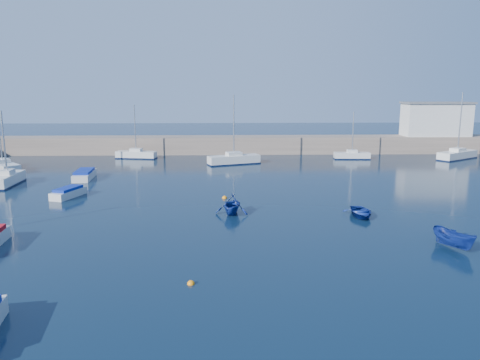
{
  "coord_description": "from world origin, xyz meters",
  "views": [
    {
      "loc": [
        -3.03,
        -26.66,
        10.03
      ],
      "look_at": [
        -1.7,
        16.02,
        1.6
      ],
      "focal_mm": 35.0,
      "sensor_mm": 36.0,
      "label": 1
    }
  ],
  "objects_px": {
    "sailboat_3": "(8,179)",
    "sailboat_7": "(352,155)",
    "motorboat_1": "(68,192)",
    "harbor_office": "(436,120)",
    "dinghy_left": "(232,204)",
    "sailboat_4": "(3,167)",
    "dinghy_right": "(454,239)",
    "dinghy_center": "(361,212)",
    "motorboat_2": "(84,175)",
    "sailboat_8": "(457,155)",
    "sailboat_5": "(136,154)",
    "sailboat_6": "(234,159)"
  },
  "relations": [
    {
      "from": "harbor_office",
      "to": "dinghy_left",
      "type": "xyz_separation_m",
      "value": [
        -32.53,
        -36.1,
        -4.29
      ]
    },
    {
      "from": "sailboat_4",
      "to": "motorboat_2",
      "type": "relative_size",
      "value": 1.79
    },
    {
      "from": "sailboat_4",
      "to": "dinghy_right",
      "type": "xyz_separation_m",
      "value": [
        41.59,
        -29.07,
        -0.02
      ]
    },
    {
      "from": "sailboat_8",
      "to": "motorboat_2",
      "type": "height_order",
      "value": "sailboat_8"
    },
    {
      "from": "sailboat_6",
      "to": "sailboat_7",
      "type": "height_order",
      "value": "sailboat_6"
    },
    {
      "from": "dinghy_right",
      "to": "dinghy_center",
      "type": "bearing_deg",
      "value": 92.79
    },
    {
      "from": "sailboat_3",
      "to": "dinghy_left",
      "type": "relative_size",
      "value": 2.52
    },
    {
      "from": "sailboat_8",
      "to": "sailboat_7",
      "type": "bearing_deg",
      "value": 54.62
    },
    {
      "from": "sailboat_5",
      "to": "sailboat_8",
      "type": "relative_size",
      "value": 0.81
    },
    {
      "from": "sailboat_5",
      "to": "dinghy_center",
      "type": "relative_size",
      "value": 2.33
    },
    {
      "from": "harbor_office",
      "to": "dinghy_left",
      "type": "height_order",
      "value": "harbor_office"
    },
    {
      "from": "sailboat_6",
      "to": "motorboat_2",
      "type": "distance_m",
      "value": 19.6
    },
    {
      "from": "sailboat_4",
      "to": "dinghy_center",
      "type": "height_order",
      "value": "sailboat_4"
    },
    {
      "from": "sailboat_8",
      "to": "motorboat_2",
      "type": "relative_size",
      "value": 1.86
    },
    {
      "from": "sailboat_7",
      "to": "motorboat_1",
      "type": "bearing_deg",
      "value": 127.19
    },
    {
      "from": "sailboat_4",
      "to": "sailboat_5",
      "type": "xyz_separation_m",
      "value": [
        14.21,
        10.45,
        -0.04
      ]
    },
    {
      "from": "sailboat_8",
      "to": "sailboat_4",
      "type": "bearing_deg",
      "value": 64.46
    },
    {
      "from": "harbor_office",
      "to": "motorboat_2",
      "type": "relative_size",
      "value": 1.98
    },
    {
      "from": "sailboat_5",
      "to": "dinghy_right",
      "type": "bearing_deg",
      "value": -134.72
    },
    {
      "from": "harbor_office",
      "to": "motorboat_2",
      "type": "height_order",
      "value": "harbor_office"
    },
    {
      "from": "sailboat_7",
      "to": "motorboat_1",
      "type": "xyz_separation_m",
      "value": [
        -32.83,
        -22.83,
        -0.09
      ]
    },
    {
      "from": "dinghy_center",
      "to": "motorboat_1",
      "type": "bearing_deg",
      "value": 165.02
    },
    {
      "from": "sailboat_8",
      "to": "dinghy_right",
      "type": "relative_size",
      "value": 2.98
    },
    {
      "from": "dinghy_center",
      "to": "sailboat_7",
      "type": "bearing_deg",
      "value": 77.66
    },
    {
      "from": "motorboat_2",
      "to": "sailboat_8",
      "type": "bearing_deg",
      "value": 10.9
    },
    {
      "from": "sailboat_5",
      "to": "sailboat_6",
      "type": "distance_m",
      "value": 15.09
    },
    {
      "from": "harbor_office",
      "to": "sailboat_3",
      "type": "relative_size",
      "value": 1.29
    },
    {
      "from": "sailboat_3",
      "to": "sailboat_7",
      "type": "bearing_deg",
      "value": 20.5
    },
    {
      "from": "harbor_office",
      "to": "dinghy_left",
      "type": "bearing_deg",
      "value": -132.02
    },
    {
      "from": "harbor_office",
      "to": "motorboat_1",
      "type": "distance_m",
      "value": 56.38
    },
    {
      "from": "sailboat_4",
      "to": "dinghy_left",
      "type": "height_order",
      "value": "sailboat_4"
    },
    {
      "from": "sailboat_6",
      "to": "dinghy_center",
      "type": "relative_size",
      "value": 2.78
    },
    {
      "from": "sailboat_4",
      "to": "dinghy_left",
      "type": "xyz_separation_m",
      "value": [
        27.63,
        -20.4,
        0.18
      ]
    },
    {
      "from": "sailboat_5",
      "to": "dinghy_center",
      "type": "distance_m",
      "value": 39.66
    },
    {
      "from": "dinghy_right",
      "to": "dinghy_left",
      "type": "bearing_deg",
      "value": 124.72
    },
    {
      "from": "sailboat_3",
      "to": "motorboat_2",
      "type": "xyz_separation_m",
      "value": [
        7.01,
        3.28,
        -0.17
      ]
    },
    {
      "from": "sailboat_4",
      "to": "dinghy_right",
      "type": "height_order",
      "value": "sailboat_4"
    },
    {
      "from": "sailboat_5",
      "to": "dinghy_right",
      "type": "xyz_separation_m",
      "value": [
        27.38,
        -39.52,
        0.03
      ]
    },
    {
      "from": "sailboat_5",
      "to": "motorboat_2",
      "type": "xyz_separation_m",
      "value": [
        -2.92,
        -15.38,
        -0.11
      ]
    },
    {
      "from": "sailboat_3",
      "to": "sailboat_7",
      "type": "xyz_separation_m",
      "value": [
        40.97,
        17.11,
        -0.12
      ]
    },
    {
      "from": "sailboat_8",
      "to": "motorboat_2",
      "type": "xyz_separation_m",
      "value": [
        -49.06,
        -13.32,
        -0.15
      ]
    },
    {
      "from": "sailboat_5",
      "to": "sailboat_6",
      "type": "bearing_deg",
      "value": -101.01
    },
    {
      "from": "sailboat_8",
      "to": "motorboat_1",
      "type": "xyz_separation_m",
      "value": [
        -47.93,
        -22.32,
        -0.19
      ]
    },
    {
      "from": "harbor_office",
      "to": "motorboat_2",
      "type": "distance_m",
      "value": 53.25
    },
    {
      "from": "dinghy_center",
      "to": "harbor_office",
      "type": "bearing_deg",
      "value": 60.4
    },
    {
      "from": "sailboat_3",
      "to": "sailboat_5",
      "type": "relative_size",
      "value": 1.01
    },
    {
      "from": "sailboat_3",
      "to": "dinghy_center",
      "type": "distance_m",
      "value": 36.05
    },
    {
      "from": "sailboat_7",
      "to": "dinghy_left",
      "type": "bearing_deg",
      "value": 151.35
    },
    {
      "from": "sailboat_4",
      "to": "harbor_office",
      "type": "bearing_deg",
      "value": -28.05
    },
    {
      "from": "dinghy_left",
      "to": "sailboat_8",
      "type": "bearing_deg",
      "value": 53.36
    }
  ]
}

